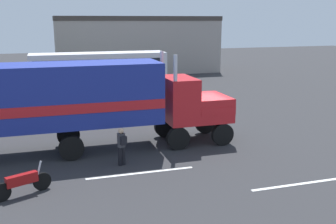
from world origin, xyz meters
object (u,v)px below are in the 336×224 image
(semi_truck, at_px, (70,99))
(parked_bus, at_px, (99,69))
(person_bystander, at_px, (122,145))
(motorcycle, at_px, (22,183))

(semi_truck, relative_size, parked_bus, 1.28)
(person_bystander, distance_m, parked_bus, 17.17)
(parked_bus, bearing_deg, person_bystander, -95.91)
(person_bystander, bearing_deg, parked_bus, 84.09)
(semi_truck, distance_m, motorcycle, 5.17)
(parked_bus, relative_size, motorcycle, 5.58)
(semi_truck, distance_m, person_bystander, 3.46)
(person_bystander, height_order, motorcycle, person_bystander)
(parked_bus, bearing_deg, motorcycle, -106.79)
(semi_truck, height_order, parked_bus, semi_truck)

